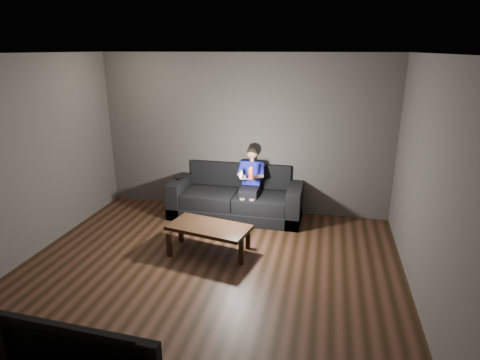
# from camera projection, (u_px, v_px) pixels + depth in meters

# --- Properties ---
(floor) EXTENTS (5.00, 5.00, 0.00)m
(floor) POSITION_uv_depth(u_px,v_px,m) (201.00, 283.00, 4.94)
(floor) COLOR black
(floor) RESTS_ON ground
(back_wall) EXTENTS (5.00, 0.04, 2.70)m
(back_wall) POSITION_uv_depth(u_px,v_px,m) (243.00, 135.00, 6.84)
(back_wall) COLOR #3F3C38
(back_wall) RESTS_ON ground
(front_wall) EXTENTS (5.00, 0.04, 2.70)m
(front_wall) POSITION_uv_depth(u_px,v_px,m) (54.00, 316.00, 2.20)
(front_wall) COLOR #3F3C38
(front_wall) RESTS_ON ground
(left_wall) EXTENTS (0.04, 5.00, 2.70)m
(left_wall) POSITION_uv_depth(u_px,v_px,m) (8.00, 166.00, 5.04)
(left_wall) COLOR #3F3C38
(left_wall) RESTS_ON ground
(right_wall) EXTENTS (0.04, 5.00, 2.70)m
(right_wall) POSITION_uv_depth(u_px,v_px,m) (435.00, 196.00, 4.01)
(right_wall) COLOR #3F3C38
(right_wall) RESTS_ON ground
(ceiling) EXTENTS (5.00, 5.00, 0.02)m
(ceiling) POSITION_uv_depth(u_px,v_px,m) (193.00, 54.00, 4.10)
(ceiling) COLOR silver
(ceiling) RESTS_ON back_wall
(sofa) EXTENTS (2.22, 0.96, 0.86)m
(sofa) POSITION_uv_depth(u_px,v_px,m) (237.00, 199.00, 6.90)
(sofa) COLOR black
(sofa) RESTS_ON floor
(child) EXTENTS (0.45, 0.55, 1.09)m
(child) POSITION_uv_depth(u_px,v_px,m) (251.00, 177.00, 6.66)
(child) COLOR black
(child) RESTS_ON sofa
(wii_remote_red) EXTENTS (0.05, 0.07, 0.19)m
(wii_remote_red) POSITION_uv_depth(u_px,v_px,m) (251.00, 173.00, 6.18)
(wii_remote_red) COLOR red
(wii_remote_red) RESTS_ON child
(nunchuk_white) EXTENTS (0.07, 0.10, 0.15)m
(nunchuk_white) POSITION_uv_depth(u_px,v_px,m) (241.00, 175.00, 6.23)
(nunchuk_white) COLOR silver
(nunchuk_white) RESTS_ON child
(wii_remote_black) EXTENTS (0.08, 0.16, 0.03)m
(wii_remote_black) POSITION_uv_depth(u_px,v_px,m) (180.00, 178.00, 6.93)
(wii_remote_black) COLOR black
(wii_remote_black) RESTS_ON sofa
(coffee_table) EXTENTS (1.21, 0.77, 0.41)m
(coffee_table) POSITION_uv_depth(u_px,v_px,m) (209.00, 229.00, 5.58)
(coffee_table) COLOR black
(coffee_table) RESTS_ON floor
(tv) EXTENTS (1.19, 0.21, 0.68)m
(tv) POSITION_uv_depth(u_px,v_px,m) (86.00, 359.00, 2.58)
(tv) COLOR black
(tv) RESTS_ON media_console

